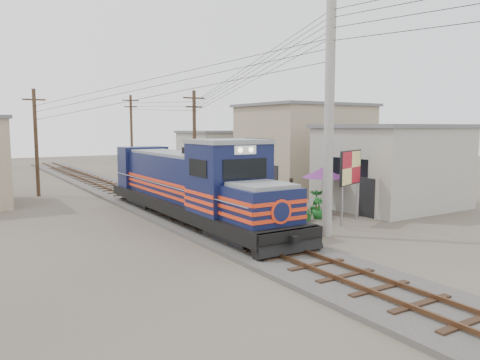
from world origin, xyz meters
TOP-DOWN VIEW (x-y plane):
  - ground at (0.00, 0.00)m, footprint 120.00×120.00m
  - ballast at (0.00, 10.00)m, footprint 3.60×70.00m
  - track at (0.00, 10.00)m, footprint 1.15×70.00m
  - locomotive at (0.00, 5.28)m, footprint 2.90×15.76m
  - utility_pole_main at (3.50, -0.50)m, footprint 0.40×0.40m
  - wooden_pole_mid at (4.50, 14.00)m, footprint 1.60×0.24m
  - wooden_pole_far at (4.80, 28.00)m, footprint 1.60×0.24m
  - wooden_pole_left at (-5.00, 18.00)m, footprint 1.60×0.24m
  - power_lines at (-0.14, 8.49)m, footprint 9.65×19.00m
  - shophouse_front at (11.50, 3.00)m, footprint 7.35×6.30m
  - shophouse_mid at (12.50, 12.00)m, footprint 8.40×7.35m
  - shophouse_back at (11.00, 22.00)m, footprint 6.30×6.30m
  - billboard at (6.28, 0.97)m, footprint 2.11×0.97m
  - market_umbrella at (6.92, 3.62)m, footprint 2.30×2.30m
  - vendor at (7.74, 7.43)m, footprint 0.57×0.41m
  - plant_nursery at (4.52, 3.55)m, footprint 3.41×3.34m

SIDE VIEW (x-z plane):
  - ground at x=0.00m, z-range 0.00..0.00m
  - ballast at x=0.00m, z-range 0.00..0.16m
  - track at x=0.00m, z-range 0.20..0.32m
  - plant_nursery at x=4.52m, z-range -0.06..1.04m
  - vendor at x=7.74m, z-range 0.00..1.48m
  - locomotive at x=0.00m, z-range -0.24..3.66m
  - shophouse_back at x=11.00m, z-range 0.01..4.21m
  - market_umbrella at x=6.92m, z-range 0.93..3.37m
  - shophouse_front at x=11.50m, z-range 0.01..4.71m
  - billboard at x=6.28m, z-range 0.82..4.28m
  - shophouse_mid at x=12.50m, z-range 0.01..6.21m
  - wooden_pole_mid at x=4.50m, z-range 0.18..7.18m
  - wooden_pole_left at x=-5.00m, z-range 0.18..7.18m
  - wooden_pole_far at x=4.80m, z-range 0.18..7.68m
  - utility_pole_main at x=3.50m, z-range 0.00..10.00m
  - power_lines at x=-0.14m, z-range 5.91..9.21m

